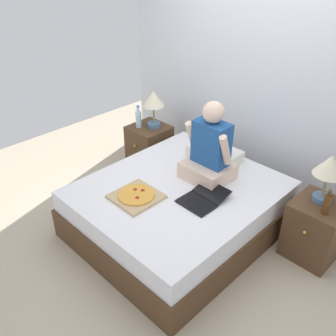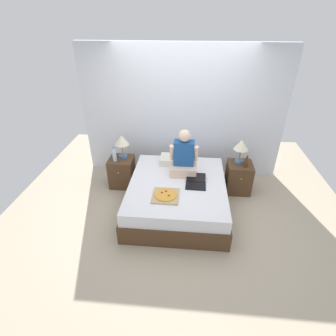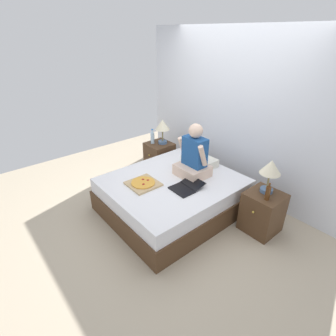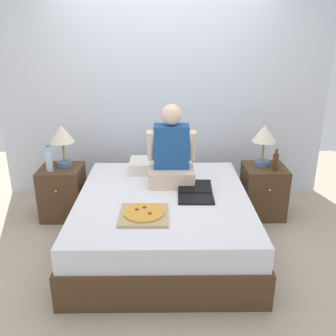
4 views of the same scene
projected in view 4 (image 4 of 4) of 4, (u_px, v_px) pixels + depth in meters
ground_plane at (163, 244)px, 3.62m from camera, size 5.84×5.84×0.00m
wall_back at (163, 93)px, 4.38m from camera, size 3.84×0.12×2.50m
bed at (163, 221)px, 3.53m from camera, size 1.61×1.85×0.52m
nightstand_left at (63, 192)px, 4.09m from camera, size 0.44×0.47×0.57m
lamp_on_left_nightstand at (62, 137)px, 3.92m from camera, size 0.26×0.26×0.45m
water_bottle at (49, 161)px, 3.86m from camera, size 0.07×0.07×0.28m
nightstand_right at (263, 191)px, 4.11m from camera, size 0.44×0.47×0.57m
lamp_on_right_nightstand at (264, 136)px, 3.94m from camera, size 0.26×0.26×0.45m
beer_bottle at (276, 161)px, 3.88m from camera, size 0.06×0.06×0.23m
pillow at (154, 165)px, 4.02m from camera, size 0.52×0.34×0.12m
person_seated at (171, 155)px, 3.64m from camera, size 0.47×0.40×0.78m
laptop at (196, 195)px, 3.41m from camera, size 0.33×0.42×0.07m
pizza_box at (144, 214)px, 3.05m from camera, size 0.40×0.40×0.05m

